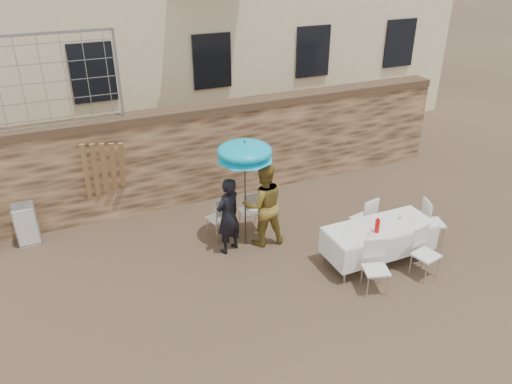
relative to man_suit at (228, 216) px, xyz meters
name	(u,v)px	position (x,y,z in m)	size (l,w,h in m)	color
ground	(289,333)	(0.02, -2.57, -0.79)	(80.00, 80.00, 0.00)	brown
stone_wall	(191,156)	(0.02, 2.43, 0.31)	(13.00, 0.50, 2.20)	brown
chain_link_fence	(33,84)	(-2.98, 2.43, 2.31)	(3.20, 0.06, 1.80)	gray
man_suit	(228,216)	(0.00, 0.00, 0.00)	(0.58, 0.38, 1.58)	black
woman_dress	(264,204)	(0.75, 0.00, 0.09)	(0.85, 0.66, 1.75)	#B89238
umbrella	(245,154)	(0.40, 0.10, 1.18)	(1.09, 1.09, 2.09)	#3F3F44
couple_chair_left	(219,217)	(0.00, 0.55, -0.31)	(0.48, 0.48, 0.96)	white
couple_chair_right	(250,210)	(0.70, 0.55, -0.31)	(0.48, 0.48, 0.96)	white
banquet_table	(380,228)	(2.48, -1.48, -0.06)	(2.10, 0.85, 0.78)	white
soda_bottle	(377,226)	(2.28, -1.63, 0.11)	(0.09, 0.09, 0.26)	red
table_chair_front_left	(376,268)	(1.88, -2.23, -0.31)	(0.48, 0.48, 0.96)	white
table_chair_front_right	(426,254)	(2.98, -2.23, -0.31)	(0.48, 0.48, 0.96)	white
table_chair_back	(363,218)	(2.68, -0.68, -0.31)	(0.48, 0.48, 0.96)	white
table_chair_side	(433,222)	(3.88, -1.38, -0.31)	(0.48, 0.48, 0.96)	white
chair_stack_right	(26,220)	(-3.62, 2.02, -0.33)	(0.46, 0.47, 0.92)	white
wood_planks	(103,181)	(-2.02, 2.09, 0.21)	(0.70, 0.20, 2.00)	#A37749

